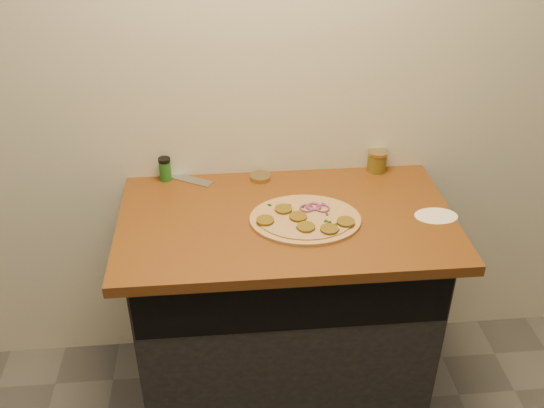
{
  "coord_description": "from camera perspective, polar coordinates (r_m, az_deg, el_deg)",
  "views": [
    {
      "loc": [
        -0.21,
        -0.38,
        2.09
      ],
      "look_at": [
        -0.05,
        1.42,
        0.95
      ],
      "focal_mm": 40.0,
      "sensor_mm": 36.0,
      "label": 1
    }
  ],
  "objects": [
    {
      "name": "room_shell",
      "position": [
        0.59,
        18.05,
        -11.82
      ],
      "size": [
        4.02,
        3.52,
        2.71
      ],
      "color": "beige",
      "rests_on": "ground"
    },
    {
      "name": "spice_shaker",
      "position": [
        2.4,
        -10.03,
        3.26
      ],
      "size": [
        0.05,
        0.05,
        0.1
      ],
      "color": "#1F5E1D",
      "rests_on": "countertop"
    },
    {
      "name": "mason_jar_lid",
      "position": [
        2.39,
        -1.1,
        2.56
      ],
      "size": [
        0.09,
        0.09,
        0.02
      ],
      "primitive_type": "cylinder",
      "rotation": [
        0.0,
        0.0,
        0.1
      ],
      "color": "tan",
      "rests_on": "countertop"
    },
    {
      "name": "cabinet",
      "position": [
        2.48,
        1.13,
        -9.84
      ],
      "size": [
        1.1,
        0.6,
        0.86
      ],
      "primitive_type": "cube",
      "color": "black",
      "rests_on": "ground"
    },
    {
      "name": "chefs_knife",
      "position": [
        2.46,
        -9.96,
        2.89
      ],
      "size": [
        0.32,
        0.21,
        0.02
      ],
      "color": "#B7BAC1",
      "rests_on": "countertop"
    },
    {
      "name": "countertop",
      "position": [
        2.18,
        1.34,
        -1.55
      ],
      "size": [
        1.2,
        0.7,
        0.04
      ],
      "primitive_type": "cube",
      "color": "brown",
      "rests_on": "cabinet"
    },
    {
      "name": "salsa_jar",
      "position": [
        2.47,
        9.87,
        4.03
      ],
      "size": [
        0.08,
        0.08,
        0.09
      ],
      "color": "maroon",
      "rests_on": "countertop"
    },
    {
      "name": "flour_spill",
      "position": [
        2.25,
        15.18,
        -1.08
      ],
      "size": [
        0.16,
        0.16,
        0.0
      ],
      "primitive_type": "cylinder",
      "rotation": [
        0.0,
        0.0,
        -0.02
      ],
      "color": "white",
      "rests_on": "countertop"
    },
    {
      "name": "pizza",
      "position": [
        2.14,
        3.17,
        -1.39
      ],
      "size": [
        0.41,
        0.41,
        0.03
      ],
      "color": "tan",
      "rests_on": "countertop"
    }
  ]
}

